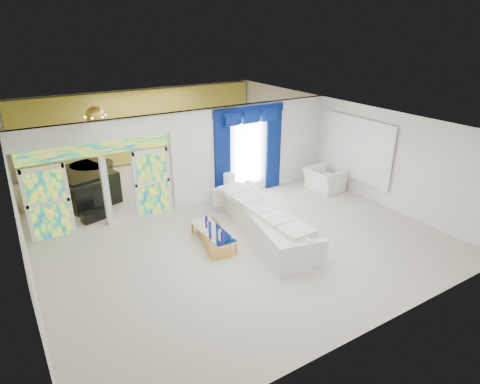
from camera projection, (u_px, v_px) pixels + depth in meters
floor at (211, 214)px, 12.11m from camera, size 12.00×12.00×0.00m
dividing_wall at (253, 148)px, 13.34m from camera, size 5.70×0.18×3.00m
dividing_header at (95, 132)px, 10.47m from camera, size 4.30×0.18×0.55m
stained_panel_left at (48, 203)px, 10.46m from camera, size 0.95×0.04×2.00m
stained_panel_right at (152, 182)px, 11.82m from camera, size 0.95×0.04×2.00m
stained_transom at (97, 149)px, 10.66m from camera, size 4.00×0.05×0.35m
window_pane at (248, 152)px, 13.16m from camera, size 1.00×0.02×2.30m
blue_drape_left at (222, 158)px, 12.68m from camera, size 0.55×0.10×2.80m
blue_drape_right at (273, 149)px, 13.64m from camera, size 0.55×0.10×2.80m
blue_pelmet at (249, 110)px, 12.61m from camera, size 2.60×0.12×0.25m
wall_mirror at (357, 149)px, 13.08m from camera, size 0.04×2.70×1.90m
gold_curtains at (143, 127)px, 16.17m from camera, size 9.70×0.12×2.90m
white_sofa at (262, 223)px, 10.75m from camera, size 1.68×4.14×0.77m
coffee_table at (213, 237)px, 10.42m from camera, size 0.87×1.71×0.36m
console_table at (237, 194)px, 13.03m from camera, size 1.19×0.50×0.38m
table_lamp at (229, 183)px, 12.70m from camera, size 0.36×0.36×0.58m
armchair at (324, 179)px, 13.74m from camera, size 1.12×1.26×0.78m
grand_piano at (83, 186)px, 12.86m from camera, size 2.06×2.39×1.03m
piano_bench at (96, 215)px, 11.75m from camera, size 0.90×0.56×0.28m
tv_console at (30, 199)px, 12.26m from camera, size 0.58×0.55×0.72m
chandelier at (95, 116)px, 12.66m from camera, size 0.60×0.60×0.60m
decanters at (214, 228)px, 10.30m from camera, size 0.23×1.12×0.26m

